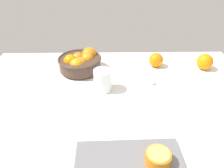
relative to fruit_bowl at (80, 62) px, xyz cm
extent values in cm
cube|color=white|center=(18.11, -23.67, -6.54)|extent=(138.96, 93.31, 3.00)
cylinder|color=#473328|center=(-0.24, 0.01, -4.44)|extent=(20.38, 20.38, 1.20)
cylinder|color=#473328|center=(-0.24, 0.01, -0.78)|extent=(22.15, 22.15, 6.12)
torus|color=#473328|center=(-0.24, 0.01, 2.28)|extent=(23.35, 23.35, 1.20)
sphere|color=orange|center=(3.88, 0.94, 1.53)|extent=(6.76, 6.76, 6.76)
sphere|color=orange|center=(4.58, 5.43, 1.78)|extent=(8.40, 8.40, 8.40)
sphere|color=orange|center=(-1.32, 1.77, 1.44)|extent=(6.73, 6.73, 6.73)
sphere|color=orange|center=(-4.87, -1.88, 1.56)|extent=(7.44, 7.44, 7.44)
sphere|color=orange|center=(-1.29, -4.54, 0.44)|extent=(8.13, 8.13, 8.13)
sphere|color=orange|center=(0.54, -2.93, 0.73)|extent=(6.72, 6.72, 6.72)
cylinder|color=white|center=(12.42, -18.77, 0.22)|extent=(8.66, 8.66, 10.52)
cylinder|color=yellow|center=(12.42, -18.77, -2.45)|extent=(7.62, 7.62, 5.19)
cube|color=slate|center=(21.71, -62.83, -4.41)|extent=(35.72, 21.40, 1.27)
cylinder|color=orange|center=(30.56, -62.36, -1.71)|extent=(8.17, 8.17, 4.12)
cylinder|color=#FCC45D|center=(30.56, -62.36, 0.50)|extent=(7.19, 7.19, 0.30)
sphere|color=orange|center=(68.14, 0.94, -0.66)|extent=(8.76, 8.76, 8.76)
sphere|color=orange|center=(41.85, 4.31, -1.06)|extent=(7.97, 7.97, 7.97)
ellipsoid|color=silver|center=(37.77, -13.95, -4.54)|extent=(3.45, 3.87, 1.00)
cylinder|color=silver|center=(41.50, -6.68, -4.69)|extent=(6.63, 12.02, 0.70)
camera|label=1|loc=(15.34, -109.39, 56.68)|focal=36.40mm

